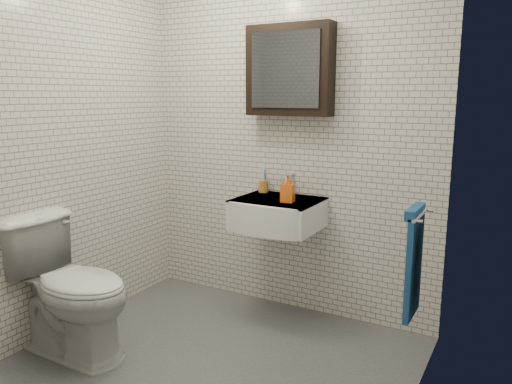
# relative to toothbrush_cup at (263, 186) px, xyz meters

# --- Properties ---
(ground) EXTENTS (2.20, 2.00, 0.01)m
(ground) POSITION_rel_toothbrush_cup_xyz_m (0.15, -0.94, -0.89)
(ground) COLOR #484B4F
(ground) RESTS_ON ground
(room_shell) EXTENTS (2.22, 2.02, 2.51)m
(room_shell) POSITION_rel_toothbrush_cup_xyz_m (0.15, -0.94, 0.57)
(room_shell) COLOR silver
(room_shell) RESTS_ON ground
(washbasin) EXTENTS (0.55, 0.50, 0.20)m
(washbasin) POSITION_rel_toothbrush_cup_xyz_m (0.20, -0.20, -0.14)
(washbasin) COLOR white
(washbasin) RESTS_ON room_shell
(faucet) EXTENTS (0.06, 0.20, 0.15)m
(faucet) POSITION_rel_toothbrush_cup_xyz_m (0.20, -0.01, 0.02)
(faucet) COLOR silver
(faucet) RESTS_ON washbasin
(mirror_cabinet) EXTENTS (0.60, 0.15, 0.60)m
(mirror_cabinet) POSITION_rel_toothbrush_cup_xyz_m (0.20, -0.01, 0.80)
(mirror_cabinet) COLOR black
(mirror_cabinet) RESTS_ON room_shell
(towel_rail) EXTENTS (0.09, 0.30, 0.58)m
(towel_rail) POSITION_rel_toothbrush_cup_xyz_m (1.20, -0.59, -0.17)
(towel_rail) COLOR silver
(towel_rail) RESTS_ON room_shell
(toothbrush_cup) EXTENTS (0.07, 0.07, 0.19)m
(toothbrush_cup) POSITION_rel_toothbrush_cup_xyz_m (0.00, 0.00, 0.00)
(toothbrush_cup) COLOR #B2752C
(toothbrush_cup) RESTS_ON washbasin
(soap_bottle) EXTENTS (0.10, 0.10, 0.18)m
(soap_bottle) POSITION_rel_toothbrush_cup_xyz_m (0.30, -0.22, 0.04)
(soap_bottle) COLOR orange
(soap_bottle) RESTS_ON washbasin
(toilet) EXTENTS (0.83, 0.49, 0.84)m
(toilet) POSITION_rel_toothbrush_cup_xyz_m (-0.65, -1.21, -0.48)
(toilet) COLOR white
(toilet) RESTS_ON ground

